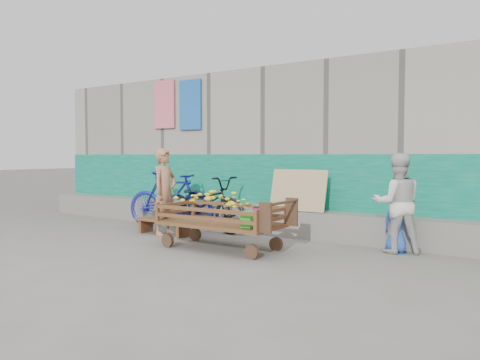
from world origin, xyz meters
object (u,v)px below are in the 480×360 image
Objects in this scene: bench at (164,223)px; child at (397,224)px; woman at (397,203)px; vendor_man at (165,192)px; bicycle_dark at (203,203)px; bicycle_blue at (170,200)px; banana_cart at (219,211)px.

child is (3.79, 0.71, 0.21)m from bench.
woman is (3.79, 0.71, 0.50)m from bench.
bench is 0.73× the size of vendor_man.
bench is at bearing 159.05° from bicycle_dark.
child is at bearing -84.46° from vendor_man.
bicycle_blue reaches higher than bicycle_dark.
woman is 0.74× the size of bicycle_dark.
bench is at bearing 163.08° from banana_cart.
bicycle_dark is (-1.21, 1.17, -0.06)m from banana_cart.
banana_cart is at bearing -130.78° from bicycle_dark.
woman reaches higher than bicycle_blue.
banana_cart is at bearing -131.50° from bicycle_blue.
bench is at bearing -16.37° from woman.
bicycle_dark reaches higher than child.
banana_cart is 2.36× the size of child.
banana_cart is at bearing -112.56° from vendor_man.
bicycle_dark is at bearing 136.15° from banana_cart.
bench is 3.86m from child.
woman reaches higher than bicycle_dark.
vendor_man is 1.06× the size of woman.
child is (2.26, 1.17, -0.15)m from banana_cart.
woman is at bearing -86.83° from bicycle_dark.
woman is at bearing -34.45° from child.
bicycle_blue is (-1.96, 1.11, -0.03)m from banana_cart.
vendor_man is 0.84× the size of bicycle_blue.
bicycle_blue is (-0.43, 0.61, -0.21)m from vendor_man.
vendor_man is at bearing -156.86° from bicycle_blue.
bicycle_dark is (-3.48, -0.01, -0.20)m from woman.
banana_cart is 1.68m from bicycle_dark.
woman reaches higher than child.
woman is 0.29m from child.
child is at bearing -101.16° from bicycle_blue.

